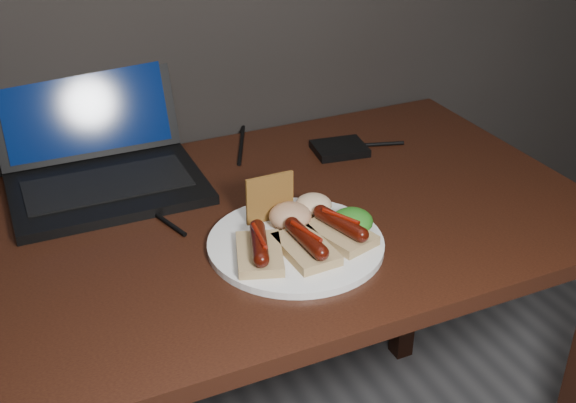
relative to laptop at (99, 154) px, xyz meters
The scene contains 12 objects.
desk 0.32m from the laptop, 64.78° to the right, with size 1.40×0.70×0.75m.
laptop is the anchor object (origin of this frame).
hard_drive 0.48m from the laptop, 10.09° to the right, with size 0.11×0.09×0.02m, color black.
desk_cables 0.16m from the laptop, 38.49° to the right, with size 1.00×0.41×0.01m.
plate 0.45m from the laptop, 57.57° to the right, with size 0.29×0.29×0.01m, color white.
bread_sausage_left 0.43m from the laptop, 67.52° to the right, with size 0.10×0.13×0.04m.
bread_sausage_center 0.48m from the laptop, 60.36° to the right, with size 0.08×0.12×0.04m.
bread_sausage_right 0.50m from the laptop, 52.29° to the right, with size 0.10×0.13×0.04m.
crispbread 0.37m from the laptop, 52.45° to the right, with size 0.09×0.01×0.09m, color #A66D2D.
salad_greens 0.51m from the laptop, 49.07° to the right, with size 0.07×0.07×0.04m, color #146213.
salsa_mound 0.41m from the laptop, 52.85° to the right, with size 0.07×0.07×0.04m, color maroon.
coleslaw_mound 0.43m from the laptop, 45.55° to the right, with size 0.06×0.06×0.04m, color white.
Camera 1 is at (-0.31, 0.36, 1.40)m, focal length 45.00 mm.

